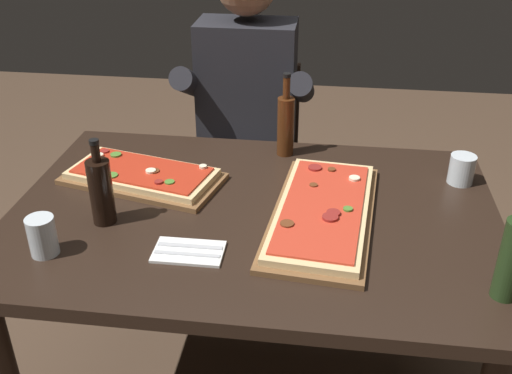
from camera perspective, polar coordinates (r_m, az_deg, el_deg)
dining_table at (r=1.76m, az=-0.22°, el=-4.91°), size 1.40×0.96×0.74m
pizza_rectangular_front at (r=1.89m, az=-10.87°, el=1.08°), size 0.53×0.34×0.05m
pizza_rectangular_left at (r=1.68m, az=6.43°, el=-2.37°), size 0.33×0.63×0.05m
oil_bottle_amber at (r=2.00m, az=2.86°, el=6.07°), size 0.06×0.06×0.29m
vinegar_bottle_green at (r=1.67m, az=-14.66°, el=-0.32°), size 0.06×0.06×0.25m
tumbler_near_camera at (r=1.95m, az=19.12°, el=1.47°), size 0.08×0.08×0.09m
tumbler_far_side at (r=1.60m, az=-19.83°, el=-4.45°), size 0.07×0.07×0.11m
napkin_cutlery_set at (r=1.54m, az=-6.49°, el=-6.19°), size 0.18×0.11×0.01m
diner_chair at (r=2.59m, az=-0.56°, el=2.94°), size 0.44×0.44×0.87m
seated_diner at (r=2.38m, az=-1.00°, el=7.21°), size 0.53×0.41×1.33m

